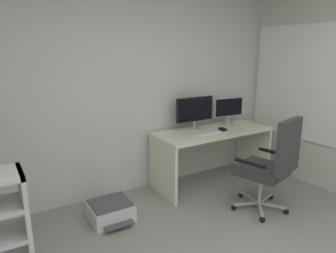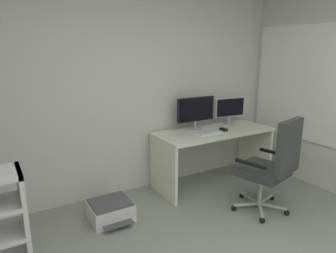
# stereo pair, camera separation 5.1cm
# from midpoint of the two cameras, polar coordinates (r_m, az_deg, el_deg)

# --- Properties ---
(wall_back) EXTENTS (4.44, 0.10, 2.55)m
(wall_back) POSITION_cam_midpoint_polar(r_m,az_deg,el_deg) (3.80, -9.03, 6.37)
(wall_back) COLOR silver
(wall_back) RESTS_ON ground
(window_pane) EXTENTS (0.01, 1.55, 1.42)m
(window_pane) POSITION_cam_midpoint_polar(r_m,az_deg,el_deg) (4.47, 23.64, 7.27)
(window_pane) COLOR white
(window_frame) EXTENTS (0.02, 1.63, 1.50)m
(window_frame) POSITION_cam_midpoint_polar(r_m,az_deg,el_deg) (4.47, 23.58, 7.27)
(window_frame) COLOR white
(desk) EXTENTS (1.57, 0.65, 0.74)m
(desk) POSITION_cam_midpoint_polar(r_m,az_deg,el_deg) (4.16, 7.82, -3.16)
(desk) COLOR white
(desk) RESTS_ON ground
(monitor_main) EXTENTS (0.55, 0.18, 0.43)m
(monitor_main) POSITION_cam_midpoint_polar(r_m,az_deg,el_deg) (4.06, 4.59, 2.97)
(monitor_main) COLOR #B2B5B7
(monitor_main) RESTS_ON desk
(monitor_secondary) EXTENTS (0.47, 0.18, 0.37)m
(monitor_secondary) POSITION_cam_midpoint_polar(r_m,az_deg,el_deg) (4.43, 10.69, 3.30)
(monitor_secondary) COLOR #B2B5B7
(monitor_secondary) RESTS_ON desk
(keyboard) EXTENTS (0.35, 0.15, 0.02)m
(keyboard) POSITION_cam_midpoint_polar(r_m,az_deg,el_deg) (3.94, 7.07, -1.10)
(keyboard) COLOR silver
(keyboard) RESTS_ON desk
(computer_mouse) EXTENTS (0.06, 0.10, 0.03)m
(computer_mouse) POSITION_cam_midpoint_polar(r_m,az_deg,el_deg) (4.09, 9.66, -0.52)
(computer_mouse) COLOR black
(computer_mouse) RESTS_ON desk
(office_chair) EXTENTS (0.63, 0.68, 1.09)m
(office_chair) POSITION_cam_midpoint_polar(r_m,az_deg,el_deg) (3.54, 18.06, -6.44)
(office_chair) COLOR #B7BABC
(office_chair) RESTS_ON ground
(printer) EXTENTS (0.44, 0.48, 0.21)m
(printer) POSITION_cam_midpoint_polar(r_m,az_deg,el_deg) (3.48, -10.93, -14.98)
(printer) COLOR silver
(printer) RESTS_ON ground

